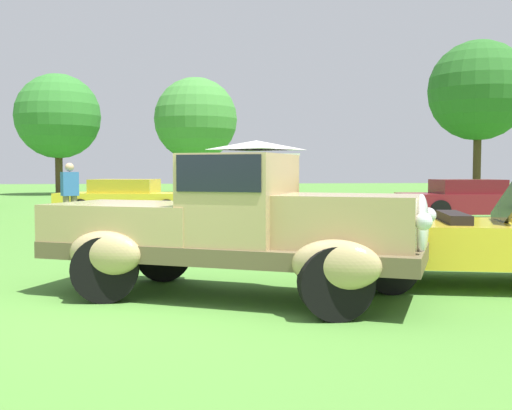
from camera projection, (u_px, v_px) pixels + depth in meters
ground_plane at (167, 308)px, 6.73m from camera, size 120.00×120.00×0.00m
feature_pickup_truck at (234, 225)px, 7.24m from camera, size 4.66×3.22×1.70m
neighbor_convertible at (493, 241)px, 8.02m from camera, size 4.48×2.67×1.40m
show_car_yellow at (129, 199)px, 19.07m from camera, size 4.64×2.51×1.22m
show_car_burgundy at (472, 200)px, 18.62m from camera, size 4.47×1.88×1.22m
spectator_by_row at (70, 194)px, 15.45m from camera, size 0.47×0.40×1.69m
canopy_tent_center_field at (256, 148)px, 24.98m from camera, size 3.05×3.05×2.71m
treeline_far_left at (58, 116)px, 36.75m from camera, size 5.07×5.07×7.27m
treeline_mid_left at (196, 119)px, 38.39m from camera, size 5.20×5.20×7.29m
treeline_center at (478, 91)px, 34.49m from camera, size 5.62×5.62×8.79m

